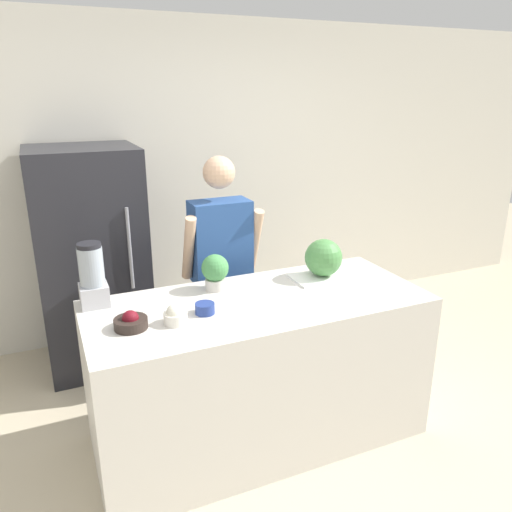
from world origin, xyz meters
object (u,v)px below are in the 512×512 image
bowl_small_blue (205,308)px  blender (92,277)px  bowl_cream (175,315)px  refrigerator (92,260)px  watermelon (323,258)px  potted_plant (215,271)px  person (221,272)px  bowl_cherries (131,322)px

bowl_small_blue → blender: (-0.52, 0.34, 0.14)m
bowl_cream → bowl_small_blue: bearing=16.7°
refrigerator → watermelon: size_ratio=7.07×
refrigerator → potted_plant: size_ratio=7.69×
watermelon → person: bearing=133.3°
bowl_small_blue → blender: size_ratio=0.29×
bowl_cream → refrigerator: bearing=100.2°
bowl_cream → watermelon: bearing=14.4°
watermelon → bowl_cream: 1.06m
blender → person: bearing=23.9°
blender → potted_plant: bearing=-4.1°
bowl_cherries → blender: 0.41m
bowl_cream → potted_plant: potted_plant is taller
watermelon → potted_plant: 0.69m
bowl_small_blue → bowl_cream: bearing=-163.3°
refrigerator → potted_plant: bearing=-61.3°
refrigerator → blender: size_ratio=4.63×
bowl_cherries → potted_plant: (0.56, 0.31, 0.08)m
refrigerator → watermelon: (1.28, -1.17, 0.21)m
watermelon → potted_plant: bearing=172.9°
refrigerator → bowl_small_blue: bearing=-72.6°
refrigerator → bowl_small_blue: size_ratio=15.85×
bowl_cream → potted_plant: 0.49m
person → bowl_cherries: person is taller
person → bowl_cherries: 1.06m
bowl_cherries → potted_plant: potted_plant is taller
watermelon → blender: blender is taller
refrigerator → person: (0.79, -0.65, 0.01)m
refrigerator → bowl_small_blue: refrigerator is taller
refrigerator → bowl_cherries: 1.41m
person → potted_plant: 0.51m
bowl_cherries → blender: blender is taller
refrigerator → bowl_cherries: size_ratio=9.88×
bowl_cherries → blender: (-0.13, 0.36, 0.13)m
person → bowl_cherries: bearing=-134.9°
bowl_cherries → bowl_cream: (0.22, -0.04, 0.01)m
bowl_cherries → bowl_small_blue: bowl_cherries is taller
person → bowl_small_blue: person is taller
person → bowl_cream: size_ratio=13.38×
bowl_small_blue → potted_plant: size_ratio=0.49×
bowl_cherries → refrigerator: bearing=91.7°
bowl_small_blue → refrigerator: bearing=107.4°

